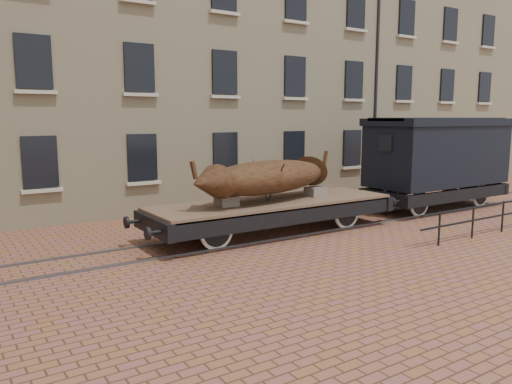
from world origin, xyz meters
TOP-DOWN VIEW (x-y plane):
  - ground at (0.00, 0.00)m, footprint 90.00×90.00m
  - warehouse_cream at (3.00, 9.99)m, footprint 40.00×10.19m
  - rail_track at (0.00, 0.00)m, footprint 30.00×1.52m
  - flatcar_wagon at (-0.11, -0.00)m, footprint 9.01×2.44m
  - iron_boat at (-0.33, 0.00)m, footprint 5.88×2.59m
  - goods_van at (7.89, 0.00)m, footprint 7.03×2.56m

SIDE VIEW (x-z plane):
  - ground at x=0.00m, z-range 0.00..0.00m
  - rail_track at x=0.00m, z-range 0.00..0.06m
  - flatcar_wagon at x=-0.11m, z-range 0.17..1.53m
  - iron_boat at x=-0.33m, z-range 1.10..2.54m
  - goods_van at x=7.89m, z-range 0.46..4.09m
  - warehouse_cream at x=3.00m, z-range 0.00..14.00m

